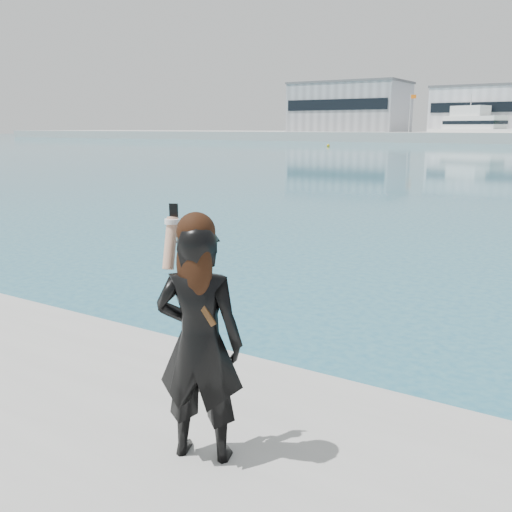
# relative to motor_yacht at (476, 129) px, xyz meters

# --- Properties ---
(warehouse_grey_left) EXTENTS (26.52, 16.36, 11.50)m
(warehouse_grey_left) POSITION_rel_motor_yacht_xyz_m (-31.76, 10.85, 5.11)
(warehouse_grey_left) COLOR gray
(warehouse_grey_left) RESTS_ON far_quay
(warehouse_white) EXTENTS (24.48, 15.35, 9.50)m
(warehouse_white) POSITION_rel_motor_yacht_xyz_m (1.24, 10.85, 4.11)
(warehouse_white) COLOR silver
(warehouse_white) RESTS_ON far_quay
(flagpole_left) EXTENTS (1.28, 0.16, 8.00)m
(flagpole_left) POSITION_rel_motor_yacht_xyz_m (-14.66, 3.87, 3.89)
(flagpole_left) COLOR silver
(flagpole_left) RESTS_ON far_quay
(motor_yacht) EXTENTS (20.84, 12.59, 9.42)m
(motor_yacht) POSITION_rel_motor_yacht_xyz_m (0.00, 0.00, 0.00)
(motor_yacht) COLOR white
(motor_yacht) RESTS_ON ground
(buoy_far) EXTENTS (0.50, 0.50, 0.50)m
(buoy_far) POSITION_rel_motor_yacht_xyz_m (-14.83, -36.37, -2.65)
(buoy_far) COLOR gold
(buoy_far) RESTS_ON ground
(woman) EXTENTS (0.69, 0.57, 1.72)m
(woman) POSITION_rel_motor_yacht_xyz_m (22.62, -117.78, -0.98)
(woman) COLOR black
(woman) RESTS_ON near_quay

